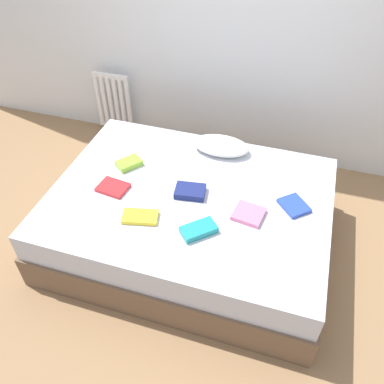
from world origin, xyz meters
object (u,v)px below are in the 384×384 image
(radiator, at_px, (113,102))
(bed, at_px, (190,219))
(textbook_yellow, at_px, (140,217))
(textbook_navy, at_px, (190,191))
(textbook_pink, at_px, (249,214))
(pillow, at_px, (221,146))
(textbook_teal, at_px, (199,230))
(textbook_lime, at_px, (129,163))
(textbook_blue, at_px, (294,206))
(textbook_red, at_px, (113,187))

(radiator, bearing_deg, bed, -45.19)
(textbook_yellow, bearing_deg, radiator, 109.04)
(textbook_navy, relative_size, textbook_pink, 1.09)
(pillow, xyz_separation_m, textbook_teal, (0.08, -0.89, -0.03))
(textbook_navy, height_order, textbook_pink, textbook_navy)
(bed, xyz_separation_m, textbook_pink, (0.44, -0.08, 0.27))
(bed, distance_m, pillow, 0.65)
(textbook_lime, distance_m, textbook_pink, 1.01)
(bed, height_order, textbook_blue, textbook_blue)
(textbook_navy, distance_m, textbook_blue, 0.73)
(bed, bearing_deg, textbook_yellow, -127.19)
(textbook_navy, distance_m, textbook_red, 0.55)
(bed, distance_m, textbook_lime, 0.63)
(textbook_yellow, relative_size, textbook_blue, 1.22)
(bed, relative_size, pillow, 4.43)
(textbook_lime, xyz_separation_m, textbook_red, (-0.00, -0.28, -0.01))
(textbook_blue, bearing_deg, bed, -124.42)
(textbook_yellow, relative_size, textbook_lime, 1.27)
(bed, xyz_separation_m, textbook_yellow, (-0.24, -0.32, 0.27))
(textbook_pink, bearing_deg, textbook_navy, 176.95)
(radiator, distance_m, pillow, 1.43)
(textbook_lime, bearing_deg, bed, -70.29)
(bed, bearing_deg, textbook_blue, 7.40)
(textbook_teal, bearing_deg, pillow, 51.93)
(radiator, relative_size, textbook_red, 2.85)
(pillow, distance_m, textbook_yellow, 0.95)
(pillow, height_order, textbook_blue, pillow)
(pillow, bearing_deg, textbook_yellow, -109.96)
(bed, relative_size, textbook_navy, 9.44)
(textbook_blue, bearing_deg, radiator, -161.91)
(radiator, bearing_deg, textbook_navy, -45.13)
(radiator, relative_size, pillow, 1.32)
(textbook_yellow, relative_size, textbook_red, 1.12)
(pillow, height_order, textbook_teal, pillow)
(bed, relative_size, textbook_lime, 10.81)
(textbook_lime, bearing_deg, pillow, -20.38)
(textbook_yellow, bearing_deg, textbook_navy, 41.07)
(textbook_lime, xyz_separation_m, textbook_teal, (0.71, -0.50, 0.00))
(textbook_yellow, xyz_separation_m, textbook_teal, (0.41, -0.00, 0.01))
(radiator, height_order, textbook_teal, radiator)
(textbook_red, bearing_deg, textbook_blue, 16.25)
(textbook_yellow, height_order, textbook_teal, textbook_teal)
(bed, relative_size, textbook_blue, 10.47)
(radiator, relative_size, textbook_yellow, 2.54)
(textbook_yellow, xyz_separation_m, textbook_blue, (0.96, 0.42, -0.00))
(textbook_lime, height_order, textbook_teal, textbook_teal)
(textbook_lime, bearing_deg, radiator, 69.52)
(textbook_yellow, bearing_deg, textbook_blue, 10.46)
(radiator, xyz_separation_m, textbook_yellow, (0.95, -1.52, 0.14))
(textbook_lime, relative_size, textbook_red, 0.89)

